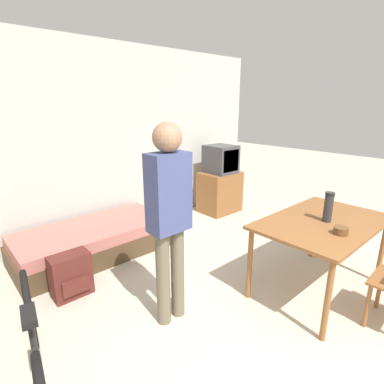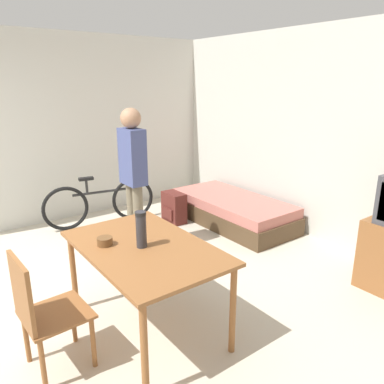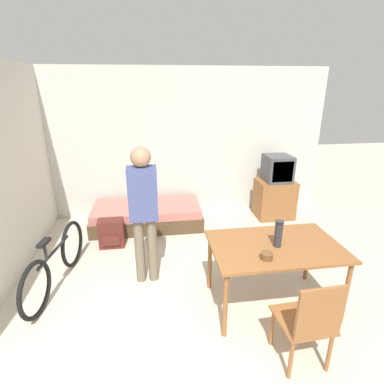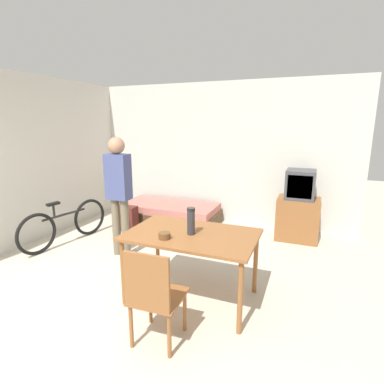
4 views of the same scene
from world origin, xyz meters
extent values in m
cube|color=silver|center=(0.00, 3.92, 1.35)|extent=(5.59, 0.06, 2.70)
cube|color=silver|center=(-2.32, 1.94, 1.35)|extent=(0.06, 4.89, 2.70)
cube|color=#4C3823|center=(-0.62, 3.35, 0.12)|extent=(1.91, 0.91, 0.25)
cube|color=#B76B60|center=(-0.62, 3.35, 0.32)|extent=(1.85, 0.88, 0.14)
cube|color=brown|center=(0.78, 1.09, 0.76)|extent=(1.40, 0.89, 0.03)
cylinder|color=brown|center=(0.14, 0.70, 0.37)|extent=(0.05, 0.05, 0.74)
cylinder|color=brown|center=(1.42, 0.70, 0.37)|extent=(0.05, 0.05, 0.74)
cylinder|color=brown|center=(0.14, 1.47, 0.37)|extent=(0.05, 0.05, 0.74)
cylinder|color=brown|center=(1.42, 1.47, 0.37)|extent=(0.05, 0.05, 0.74)
cube|color=brown|center=(0.76, 0.36, 0.43)|extent=(0.46, 0.46, 0.02)
cube|color=brown|center=(0.77, 0.15, 0.68)|extent=(0.41, 0.05, 0.48)
cylinder|color=brown|center=(0.93, 0.55, 0.21)|extent=(0.04, 0.04, 0.42)
cylinder|color=brown|center=(0.57, 0.53, 0.21)|extent=(0.04, 0.04, 0.42)
cylinder|color=brown|center=(0.94, 0.19, 0.21)|extent=(0.04, 0.04, 0.42)
cylinder|color=brown|center=(0.58, 0.17, 0.21)|extent=(0.04, 0.04, 0.42)
torus|color=black|center=(-1.64, 2.26, 0.32)|extent=(0.16, 0.63, 0.64)
torus|color=black|center=(-1.81, 1.29, 0.32)|extent=(0.16, 0.63, 0.64)
cylinder|color=black|center=(-1.72, 1.77, 0.49)|extent=(0.17, 0.76, 0.04)
cylinder|color=black|center=(-1.75, 1.60, 0.59)|extent=(0.04, 0.04, 0.20)
cube|color=black|center=(-1.75, 1.60, 0.71)|extent=(0.11, 0.21, 0.04)
cylinder|color=#6B604C|center=(-0.70, 1.75, 0.43)|extent=(0.12, 0.12, 0.86)
cylinder|color=#6B604C|center=(-0.54, 1.75, 0.43)|extent=(0.12, 0.12, 0.86)
cube|color=#424C7F|center=(-0.62, 1.75, 1.19)|extent=(0.34, 0.20, 0.65)
sphere|color=#A87A5B|center=(-0.62, 1.75, 1.63)|extent=(0.23, 0.23, 0.23)
cylinder|color=#2D2D33|center=(0.78, 1.06, 0.92)|extent=(0.08, 0.08, 0.30)
cylinder|color=black|center=(0.78, 1.06, 1.05)|extent=(0.09, 0.09, 0.03)
cylinder|color=brown|center=(0.58, 0.84, 0.80)|extent=(0.12, 0.12, 0.07)
cube|color=#56231E|center=(-1.16, 2.68, 0.23)|extent=(0.38, 0.21, 0.45)
cube|color=#56231E|center=(-1.16, 2.56, 0.16)|extent=(0.27, 0.03, 0.16)
camera|label=1|loc=(-2.01, -0.09, 1.88)|focal=28.00mm
camera|label=2|loc=(3.20, -0.25, 2.04)|focal=35.00mm
camera|label=3|loc=(-0.51, -1.59, 2.40)|focal=28.00mm
camera|label=4|loc=(1.93, -1.74, 1.93)|focal=28.00mm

